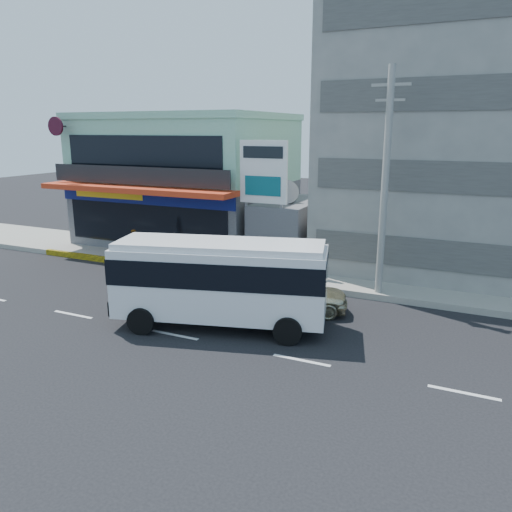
{
  "coord_description": "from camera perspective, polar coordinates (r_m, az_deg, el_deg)",
  "views": [
    {
      "loc": [
        10.0,
        -14.38,
        7.45
      ],
      "look_at": [
        1.36,
        4.26,
        2.2
      ],
      "focal_mm": 35.0,
      "sensor_mm": 36.0,
      "label": 1
    }
  ],
  "objects": [
    {
      "name": "ground",
      "position": [
        19.03,
        -9.26,
        -8.91
      ],
      "size": [
        120.0,
        120.0,
        0.0
      ],
      "primitive_type": "plane",
      "color": "black",
      "rests_on": "ground"
    },
    {
      "name": "sidewalk",
      "position": [
        25.47,
        12.49,
        -2.67
      ],
      "size": [
        70.0,
        5.0,
        0.3
      ],
      "primitive_type": "cube",
      "color": "gray",
      "rests_on": "ground"
    },
    {
      "name": "shop_building",
      "position": [
        33.74,
        -7.62,
        8.33
      ],
      "size": [
        12.4,
        11.7,
        8.0
      ],
      "color": "#434448",
      "rests_on": "ground"
    },
    {
      "name": "concrete_building",
      "position": [
        29.39,
        25.46,
        12.11
      ],
      "size": [
        16.0,
        12.0,
        14.0
      ],
      "primitive_type": "cube",
      "color": "gray",
      "rests_on": "ground"
    },
    {
      "name": "gap_structure",
      "position": [
        28.78,
        4.02,
        2.88
      ],
      "size": [
        3.0,
        6.0,
        3.5
      ],
      "primitive_type": "cube",
      "color": "#434448",
      "rests_on": "ground"
    },
    {
      "name": "satellite_dish",
      "position": [
        27.55,
        3.34,
        6.22
      ],
      "size": [
        1.5,
        1.5,
        0.15
      ],
      "primitive_type": "cylinder",
      "color": "slate",
      "rests_on": "gap_structure"
    },
    {
      "name": "billboard",
      "position": [
        25.94,
        0.86,
        8.75
      ],
      "size": [
        2.6,
        0.18,
        6.9
      ],
      "color": "gray",
      "rests_on": "ground"
    },
    {
      "name": "utility_pole_near",
      "position": [
        22.27,
        14.52,
        7.95
      ],
      "size": [
        1.6,
        0.3,
        10.0
      ],
      "color": "#999993",
      "rests_on": "ground"
    },
    {
      "name": "minibus",
      "position": [
        18.98,
        -4.12,
        -2.36
      ],
      "size": [
        8.44,
        4.55,
        3.37
      ],
      "color": "white",
      "rests_on": "ground"
    },
    {
      "name": "sedan",
      "position": [
        20.79,
        3.85,
        -4.3
      ],
      "size": [
        5.16,
        3.59,
        1.63
      ],
      "primitive_type": "imported",
      "rotation": [
        0.0,
        0.0,
        1.96
      ],
      "color": "beige",
      "rests_on": "ground"
    },
    {
      "name": "motorcycle_rider",
      "position": [
        28.0,
        -13.54,
        0.02
      ],
      "size": [
        1.76,
        0.83,
        2.18
      ],
      "color": "#5A0C16",
      "rests_on": "ground"
    }
  ]
}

